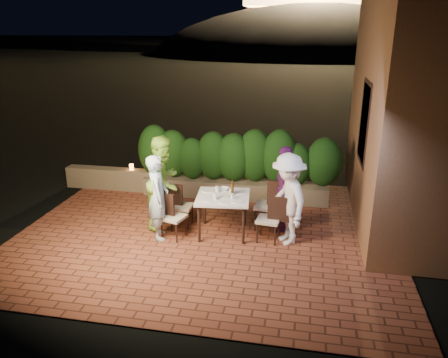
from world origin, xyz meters
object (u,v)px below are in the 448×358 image
(diner_green, at_px, (164,182))
(chair_left_back, at_px, (182,206))
(chair_right_back, at_px, (268,205))
(bowl, at_px, (224,189))
(diner_purple, at_px, (285,188))
(beer_bottle, at_px, (232,188))
(chair_left_front, at_px, (174,216))
(dining_table, at_px, (223,215))
(diner_white, at_px, (288,199))
(parapet_lamp, at_px, (131,167))
(diner_blue, at_px, (158,197))
(chair_right_front, at_px, (268,219))

(diner_green, bearing_deg, chair_left_back, -75.79)
(chair_right_back, relative_size, diner_green, 0.55)
(bowl, bearing_deg, diner_purple, 4.93)
(beer_bottle, height_order, chair_left_front, beer_bottle)
(dining_table, distance_m, diner_white, 1.28)
(chair_left_front, bearing_deg, bowl, 55.72)
(bowl, height_order, parapet_lamp, bowl)
(diner_blue, bearing_deg, diner_white, -104.20)
(chair_right_back, distance_m, diner_blue, 2.08)
(bowl, distance_m, chair_left_front, 1.10)
(chair_right_front, height_order, chair_right_back, chair_right_back)
(diner_blue, height_order, diner_purple, diner_purple)
(chair_right_back, bearing_deg, diner_blue, 29.79)
(chair_left_front, xyz_separation_m, diner_white, (2.04, 0.20, 0.41))
(beer_bottle, xyz_separation_m, chair_right_back, (0.64, 0.28, -0.40))
(beer_bottle, bearing_deg, parapet_lamp, 146.70)
(bowl, height_order, diner_white, diner_white)
(chair_right_back, height_order, parapet_lamp, chair_right_back)
(dining_table, distance_m, beer_bottle, 0.55)
(chair_right_front, bearing_deg, diner_green, -1.52)
(dining_table, height_order, beer_bottle, beer_bottle)
(bowl, bearing_deg, dining_table, -81.71)
(diner_white, bearing_deg, chair_left_back, -125.07)
(chair_left_back, height_order, chair_right_front, chair_right_front)
(diner_green, bearing_deg, diner_white, -87.59)
(beer_bottle, relative_size, bowl, 1.58)
(diner_purple, bearing_deg, diner_blue, -77.55)
(chair_right_front, xyz_separation_m, diner_blue, (-1.98, -0.23, 0.36))
(parapet_lamp, bearing_deg, beer_bottle, -33.30)
(dining_table, distance_m, chair_left_back, 0.87)
(diner_blue, relative_size, diner_green, 0.88)
(bowl, bearing_deg, diner_blue, -147.38)
(diner_white, distance_m, parapet_lamp, 4.27)
(beer_bottle, height_order, diner_blue, diner_blue)
(bowl, distance_m, parapet_lamp, 2.97)
(chair_left_back, height_order, parapet_lamp, chair_left_back)
(dining_table, height_order, parapet_lamp, dining_table)
(chair_left_front, xyz_separation_m, diner_purple, (1.95, 0.76, 0.40))
(chair_right_front, bearing_deg, parapet_lamp, -23.95)
(chair_left_back, xyz_separation_m, diner_green, (-0.33, -0.03, 0.47))
(diner_green, distance_m, diner_purple, 2.29)
(diner_purple, distance_m, parapet_lamp, 3.96)
(beer_bottle, bearing_deg, diner_purple, 19.47)
(bowl, distance_m, chair_right_back, 0.90)
(diner_white, bearing_deg, chair_right_back, -168.92)
(beer_bottle, distance_m, diner_white, 1.05)
(diner_white, bearing_deg, diner_purple, 162.95)
(diner_green, xyz_separation_m, diner_white, (2.36, -0.28, -0.07))
(dining_table, relative_size, diner_blue, 0.61)
(chair_left_back, distance_m, diner_green, 0.58)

